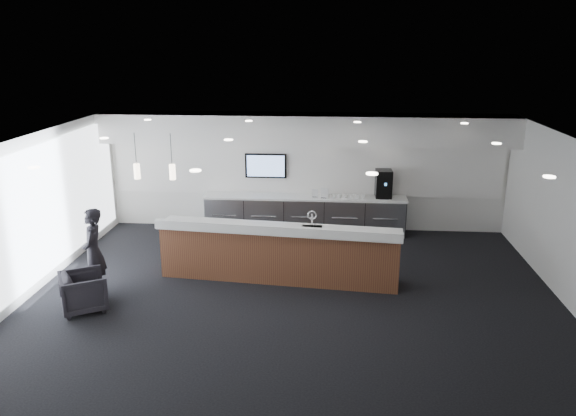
# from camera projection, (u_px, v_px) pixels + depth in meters

# --- Properties ---
(ground) EXTENTS (10.00, 10.00, 0.00)m
(ground) POSITION_uv_depth(u_px,v_px,m) (294.00, 293.00, 10.82)
(ground) COLOR black
(ground) RESTS_ON ground
(ceiling) EXTENTS (10.00, 8.00, 0.02)m
(ceiling) POSITION_uv_depth(u_px,v_px,m) (295.00, 139.00, 9.97)
(ceiling) COLOR black
(ceiling) RESTS_ON back_wall
(back_wall) EXTENTS (10.00, 0.02, 3.00)m
(back_wall) POSITION_uv_depth(u_px,v_px,m) (305.00, 171.00, 14.22)
(back_wall) COLOR white
(back_wall) RESTS_ON ground
(left_wall) EXTENTS (0.02, 8.00, 3.00)m
(left_wall) POSITION_uv_depth(u_px,v_px,m) (35.00, 213.00, 10.77)
(left_wall) COLOR white
(left_wall) RESTS_ON ground
(right_wall) EXTENTS (0.02, 8.00, 3.00)m
(right_wall) POSITION_uv_depth(u_px,v_px,m) (574.00, 226.00, 10.01)
(right_wall) COLOR white
(right_wall) RESTS_ON ground
(soffit_bulkhead) EXTENTS (10.00, 0.90, 0.70)m
(soffit_bulkhead) POSITION_uv_depth(u_px,v_px,m) (305.00, 129.00, 13.46)
(soffit_bulkhead) COLOR white
(soffit_bulkhead) RESTS_ON back_wall
(alcove_panel) EXTENTS (9.80, 0.06, 1.40)m
(alcove_panel) POSITION_uv_depth(u_px,v_px,m) (305.00, 168.00, 14.16)
(alcove_panel) COLOR white
(alcove_panel) RESTS_ON back_wall
(window_blinds_wall) EXTENTS (0.04, 7.36, 2.55)m
(window_blinds_wall) POSITION_uv_depth(u_px,v_px,m) (37.00, 213.00, 10.77)
(window_blinds_wall) COLOR white
(window_blinds_wall) RESTS_ON left_wall
(back_credenza) EXTENTS (5.06, 0.66, 0.95)m
(back_credenza) POSITION_uv_depth(u_px,v_px,m) (304.00, 214.00, 14.16)
(back_credenza) COLOR gray
(back_credenza) RESTS_ON ground
(wall_tv) EXTENTS (1.05, 0.08, 0.62)m
(wall_tv) POSITION_uv_depth(u_px,v_px,m) (266.00, 166.00, 14.16)
(wall_tv) COLOR black
(wall_tv) RESTS_ON back_wall
(pendant_left) EXTENTS (0.12, 0.12, 0.30)m
(pendant_left) POSITION_uv_depth(u_px,v_px,m) (177.00, 168.00, 11.13)
(pendant_left) COLOR #FFE7C6
(pendant_left) RESTS_ON ceiling
(pendant_right) EXTENTS (0.12, 0.12, 0.30)m
(pendant_right) POSITION_uv_depth(u_px,v_px,m) (143.00, 168.00, 11.18)
(pendant_right) COLOR #FFE7C6
(pendant_right) RESTS_ON ceiling
(ceiling_can_lights) EXTENTS (7.00, 5.00, 0.02)m
(ceiling_can_lights) POSITION_uv_depth(u_px,v_px,m) (295.00, 141.00, 9.97)
(ceiling_can_lights) COLOR white
(ceiling_can_lights) RESTS_ON ceiling
(service_counter) EXTENTS (4.93, 1.29, 1.49)m
(service_counter) POSITION_uv_depth(u_px,v_px,m) (279.00, 253.00, 11.31)
(service_counter) COLOR #5C2E1E
(service_counter) RESTS_ON ground
(coffee_machine) EXTENTS (0.40, 0.53, 0.69)m
(coffee_machine) POSITION_uv_depth(u_px,v_px,m) (384.00, 184.00, 13.85)
(coffee_machine) COLOR black
(coffee_machine) RESTS_ON back_credenza
(info_sign_left) EXTENTS (0.15, 0.04, 0.20)m
(info_sign_left) POSITION_uv_depth(u_px,v_px,m) (315.00, 193.00, 13.92)
(info_sign_left) COLOR silver
(info_sign_left) RESTS_ON back_credenza
(info_sign_right) EXTENTS (0.19, 0.07, 0.26)m
(info_sign_right) POSITION_uv_depth(u_px,v_px,m) (324.00, 193.00, 13.82)
(info_sign_right) COLOR silver
(info_sign_right) RESTS_ON back_credenza
(armchair) EXTENTS (1.06, 1.05, 0.71)m
(armchair) POSITION_uv_depth(u_px,v_px,m) (84.00, 292.00, 10.07)
(armchair) COLOR black
(armchair) RESTS_ON ground
(lounge_guest) EXTENTS (0.54, 0.69, 1.69)m
(lounge_guest) POSITION_uv_depth(u_px,v_px,m) (94.00, 252.00, 10.61)
(lounge_guest) COLOR black
(lounge_guest) RESTS_ON ground
(cup_0) EXTENTS (0.11, 0.11, 0.10)m
(cup_0) POSITION_uv_depth(u_px,v_px,m) (363.00, 196.00, 13.81)
(cup_0) COLOR white
(cup_0) RESTS_ON back_credenza
(cup_1) EXTENTS (0.15, 0.15, 0.10)m
(cup_1) POSITION_uv_depth(u_px,v_px,m) (357.00, 196.00, 13.82)
(cup_1) COLOR white
(cup_1) RESTS_ON back_credenza
(cup_2) EXTENTS (0.13, 0.13, 0.10)m
(cup_2) POSITION_uv_depth(u_px,v_px,m) (352.00, 196.00, 13.84)
(cup_2) COLOR white
(cup_2) RESTS_ON back_credenza
(cup_3) EXTENTS (0.14, 0.14, 0.10)m
(cup_3) POSITION_uv_depth(u_px,v_px,m) (346.00, 196.00, 13.85)
(cup_3) COLOR white
(cup_3) RESTS_ON back_credenza
(cup_4) EXTENTS (0.15, 0.15, 0.10)m
(cup_4) POSITION_uv_depth(u_px,v_px,m) (340.00, 196.00, 13.86)
(cup_4) COLOR white
(cup_4) RESTS_ON back_credenza
(cup_5) EXTENTS (0.12, 0.12, 0.10)m
(cup_5) POSITION_uv_depth(u_px,v_px,m) (335.00, 196.00, 13.87)
(cup_5) COLOR white
(cup_5) RESTS_ON back_credenza
(cup_6) EXTENTS (0.15, 0.15, 0.10)m
(cup_6) POSITION_uv_depth(u_px,v_px,m) (329.00, 196.00, 13.88)
(cup_6) COLOR white
(cup_6) RESTS_ON back_credenza
(cup_7) EXTENTS (0.13, 0.13, 0.10)m
(cup_7) POSITION_uv_depth(u_px,v_px,m) (323.00, 195.00, 13.89)
(cup_7) COLOR white
(cup_7) RESTS_ON back_credenza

